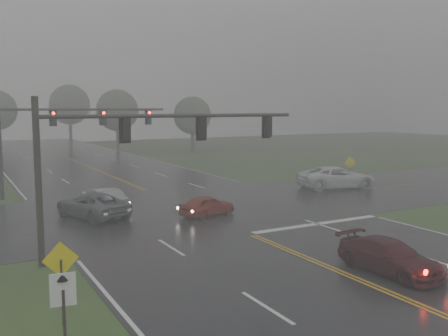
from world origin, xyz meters
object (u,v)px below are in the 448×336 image
sedan_maroon (389,273)px  signal_gantry_near (129,145)px  sedan_red (207,216)px  car_grey (93,217)px  pickup_white (336,188)px  signal_gantry_far (55,127)px  sedan_silver (103,211)px

sedan_maroon → signal_gantry_near: size_ratio=0.36×
sedan_maroon → sedan_red: bearing=93.3°
sedan_maroon → car_grey: 17.49m
sedan_maroon → car_grey: bearing=112.6°
pickup_white → signal_gantry_far: 22.26m
signal_gantry_far → pickup_white: bearing=-20.3°
sedan_red → sedan_silver: 6.79m
signal_gantry_near → signal_gantry_far: bearing=90.0°
car_grey → sedan_maroon: bearing=97.5°
sedan_silver → signal_gantry_near: signal_gantry_near is taller
signal_gantry_near → signal_gantry_far: (-0.01, 17.05, 0.17)m
sedan_maroon → car_grey: car_grey is taller
sedan_silver → signal_gantry_far: size_ratio=0.35×
sedan_red → sedan_silver: size_ratio=0.83×
sedan_red → signal_gantry_far: 14.31m
pickup_white → signal_gantry_far: size_ratio=0.51×
sedan_silver → car_grey: (-1.08, -1.61, 0.00)m
sedan_maroon → sedan_red: 12.89m
signal_gantry_far → signal_gantry_near: bearing=-90.0°
sedan_red → car_grey: car_grey is taller
sedan_maroon → signal_gantry_far: (-8.06, 24.51, 5.04)m
sedan_maroon → sedan_silver: size_ratio=1.02×
sedan_red → pickup_white: (13.82, 4.17, 0.00)m
signal_gantry_near → signal_gantry_far: size_ratio=1.00×
sedan_silver → car_grey: size_ratio=0.83×
sedan_red → car_grey: bearing=50.2°
sedan_red → signal_gantry_near: signal_gantry_near is taller
sedan_maroon → signal_gantry_far: bearing=104.7°
pickup_white → signal_gantry_near: signal_gantry_near is taller
sedan_maroon → sedan_red: sedan_maroon is taller
pickup_white → signal_gantry_far: bearing=83.0°
sedan_red → signal_gantry_near: bearing=114.8°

